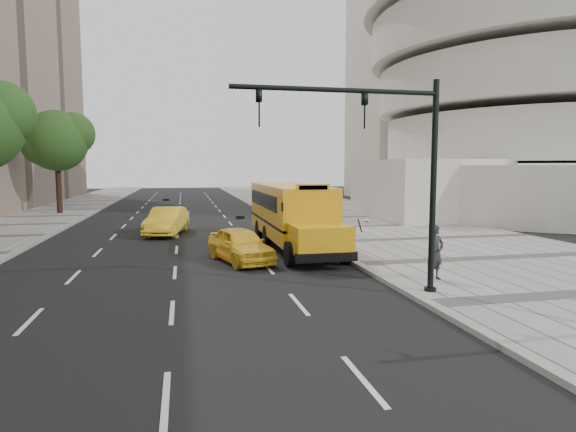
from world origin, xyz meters
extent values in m
plane|color=black|center=(0.00, 0.00, 0.00)|extent=(140.00, 140.00, 0.00)
cube|color=#9A9691|center=(12.00, 0.00, 0.07)|extent=(12.00, 140.00, 0.15)
cube|color=gray|center=(6.00, 0.00, 0.07)|extent=(0.30, 140.00, 0.15)
cube|color=gray|center=(-8.00, 0.00, 0.07)|extent=(0.30, 140.00, 0.15)
cylinder|color=silver|center=(30.00, 14.00, 2.00)|extent=(32.00, 32.00, 4.00)
cylinder|color=silver|center=(30.00, 14.00, 6.10)|extent=(26.00, 26.00, 3.60)
cylinder|color=silver|center=(30.00, 14.00, 10.30)|extent=(27.60, 27.60, 3.60)
cylinder|color=silver|center=(30.00, 14.00, 14.50)|extent=(29.20, 29.20, 3.60)
cube|color=beige|center=(28.00, 34.00, 17.50)|extent=(14.00, 12.00, 35.00)
cube|color=silver|center=(17.00, 10.00, 2.20)|extent=(8.00, 10.00, 4.40)
sphere|color=#1D3D14|center=(-9.35, 3.69, 6.52)|extent=(3.21, 3.21, 3.21)
cylinder|color=black|center=(-10.50, 19.21, 2.66)|extent=(0.44, 0.44, 5.33)
sphere|color=#1D3D14|center=(-10.50, 19.21, 5.99)|extent=(4.87, 4.87, 4.87)
sphere|color=#1D3D14|center=(-9.28, 19.51, 6.59)|extent=(3.41, 3.41, 3.41)
sphere|color=#1D3D14|center=(-11.47, 18.81, 5.59)|extent=(3.17, 3.17, 3.17)
cube|color=orange|center=(4.50, 0.29, 1.77)|extent=(2.50, 9.00, 2.45)
cube|color=orange|center=(4.50, -5.21, 1.10)|extent=(2.20, 2.00, 1.10)
cube|color=black|center=(4.50, -6.09, 0.55)|extent=(2.38, 0.25, 0.35)
cube|color=black|center=(4.50, 0.29, 1.25)|extent=(2.52, 9.00, 0.12)
cube|color=black|center=(4.50, -4.15, 2.25)|extent=(2.05, 0.10, 0.90)
cube|color=black|center=(4.50, 0.79, 2.25)|extent=(2.52, 7.50, 0.70)
cube|color=orange|center=(4.50, -4.16, 3.05)|extent=(1.40, 0.12, 0.28)
ellipsoid|color=silver|center=(6.02, -6.61, 1.90)|extent=(0.32, 0.32, 0.14)
cylinder|color=black|center=(5.78, -6.39, 1.70)|extent=(0.36, 0.47, 0.58)
cylinder|color=black|center=(3.37, -4.91, 0.50)|extent=(0.30, 1.00, 1.00)
cylinder|color=black|center=(5.63, -4.91, 0.50)|extent=(0.30, 1.00, 1.00)
cylinder|color=black|center=(3.37, 0.29, 0.50)|extent=(0.30, 1.00, 1.00)
cylinder|color=black|center=(5.63, 0.29, 0.50)|extent=(0.30, 1.00, 1.00)
cylinder|color=black|center=(3.37, 2.79, 0.50)|extent=(0.30, 1.00, 1.00)
cylinder|color=black|center=(5.63, 2.79, 0.50)|extent=(0.30, 1.00, 1.00)
imported|color=yellow|center=(1.61, -3.50, 0.71)|extent=(2.77, 4.47, 1.42)
imported|color=yellow|center=(-1.59, 5.38, 0.78)|extent=(2.59, 4.97, 1.56)
imported|color=#26242A|center=(7.47, -8.67, 1.07)|extent=(0.78, 0.64, 1.84)
cylinder|color=black|center=(6.60, -9.96, 3.20)|extent=(0.18, 0.18, 6.40)
cylinder|color=black|center=(6.60, -9.96, 0.12)|extent=(0.36, 0.36, 0.25)
cylinder|color=black|center=(3.60, -9.96, 6.00)|extent=(6.00, 0.14, 0.14)
imported|color=black|center=(4.40, -9.96, 5.45)|extent=(0.16, 0.20, 1.00)
imported|color=black|center=(1.40, -9.96, 5.45)|extent=(0.16, 0.20, 1.00)
camera|label=1|loc=(-0.64, -22.94, 3.88)|focal=30.00mm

